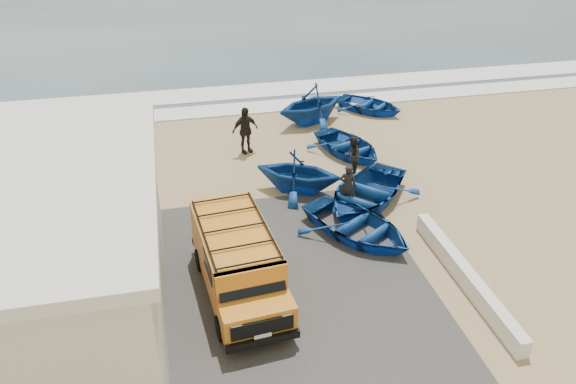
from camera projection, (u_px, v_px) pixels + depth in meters
ground at (275, 247)px, 17.91m from camera, size 160.00×160.00×0.00m
slab at (220, 295)px, 15.83m from camera, size 12.00×10.00×0.05m
surf_line at (228, 110)px, 28.05m from camera, size 180.00×1.60×0.06m
surf_wash at (222, 93)px, 30.17m from camera, size 180.00×2.20×0.04m
parapet at (465, 276)px, 16.17m from camera, size 0.35×6.00×0.55m
van at (238, 260)px, 15.46m from camera, size 2.31×4.93×2.05m
boat_near_left at (357, 226)px, 18.18m from camera, size 4.57×4.93×0.83m
boat_near_right at (365, 192)px, 20.06m from camera, size 5.28×5.25×0.90m
boat_mid_left at (298, 172)px, 20.56m from camera, size 4.10×3.93×1.67m
boat_mid_right at (348, 146)px, 23.55m from camera, size 3.72×4.32×0.75m
boat_far_left at (311, 104)px, 26.24m from camera, size 4.54×4.29×1.90m
boat_far_right at (369, 105)px, 27.76m from camera, size 4.08×4.14×0.70m
fisherman_front at (348, 186)px, 19.67m from camera, size 0.70×0.59×1.63m
fisherman_middle at (352, 155)px, 21.88m from camera, size 0.83×0.92×1.54m
fisherman_back at (245, 130)px, 23.42m from camera, size 1.28×0.86×2.01m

